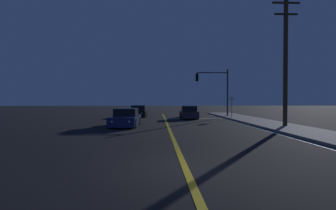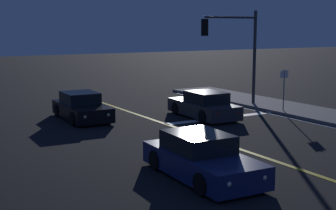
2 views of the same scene
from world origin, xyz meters
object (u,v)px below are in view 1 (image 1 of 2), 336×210
Objects in this scene: car_lead_oncoming_black at (139,112)px; utility_pole_right at (286,58)px; car_distant_tail_charcoal at (189,113)px; traffic_signal_near_right at (216,85)px; street_sign_corner at (232,104)px; car_far_approaching_navy at (126,118)px.

utility_pole_right is (11.32, -12.47, 4.36)m from car_lead_oncoming_black.
utility_pole_right is (5.74, -9.83, 4.36)m from car_distant_tail_charcoal.
utility_pole_right reaches higher than car_distant_tail_charcoal.
traffic_signal_near_right is 2.34× the size of street_sign_corner.
car_lead_oncoming_black is at bearing 157.46° from car_distant_tail_charcoal.
car_lead_oncoming_black is 0.95× the size of car_far_approaching_navy.
car_far_approaching_navy is at bearing -144.94° from street_sign_corner.
utility_pole_right is 9.41m from street_sign_corner.
car_distant_tail_charcoal is at bearing 156.54° from car_lead_oncoming_black.
traffic_signal_near_right is (8.86, -0.99, 3.07)m from car_lead_oncoming_black.
car_distant_tail_charcoal and car_lead_oncoming_black have the same top height.
utility_pole_right is at bearing -56.95° from car_distant_tail_charcoal.
traffic_signal_near_right is 0.58× the size of utility_pole_right.
car_far_approaching_navy is 0.48× the size of utility_pole_right.
car_distant_tail_charcoal is 0.48× the size of utility_pole_right.
street_sign_corner is (4.34, -1.15, 1.00)m from car_distant_tail_charcoal.
street_sign_corner is (10.12, 7.11, 1.00)m from car_far_approaching_navy.
street_sign_corner is at bearing 99.16° from utility_pole_right.
car_far_approaching_navy is at bearing 47.53° from traffic_signal_near_right.
street_sign_corner is at bearing 110.68° from traffic_signal_near_right.
utility_pole_right is 4.04× the size of street_sign_corner.
car_far_approaching_navy is at bearing 90.78° from car_lead_oncoming_black.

